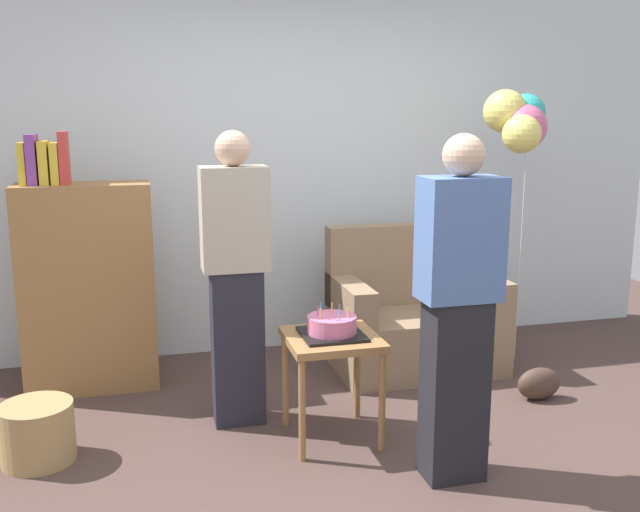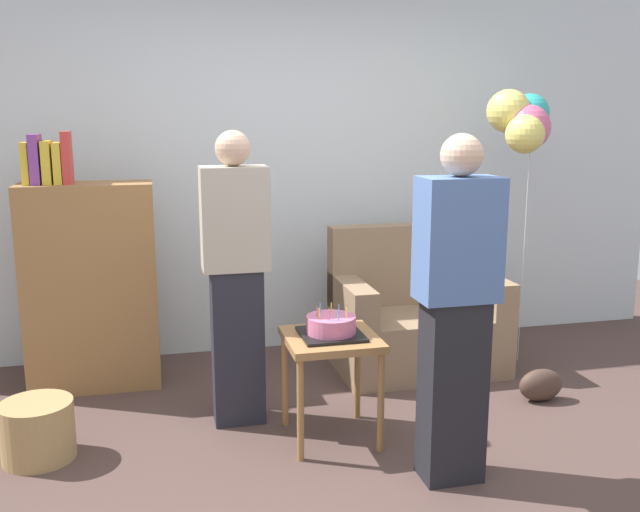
# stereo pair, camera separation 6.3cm
# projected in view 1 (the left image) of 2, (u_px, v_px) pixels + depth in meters

# --- Properties ---
(ground_plane) EXTENTS (8.00, 8.00, 0.00)m
(ground_plane) POSITION_uv_depth(u_px,v_px,m) (369.00, 475.00, 3.36)
(ground_plane) COLOR #4C3833
(wall_back) EXTENTS (6.00, 0.10, 2.70)m
(wall_back) POSITION_uv_depth(u_px,v_px,m) (282.00, 165.00, 5.04)
(wall_back) COLOR silver
(wall_back) RESTS_ON ground_plane
(couch) EXTENTS (1.10, 0.70, 0.96)m
(couch) POSITION_uv_depth(u_px,v_px,m) (413.00, 318.00, 4.77)
(couch) COLOR #8C7054
(couch) RESTS_ON ground_plane
(bookshelf) EXTENTS (0.80, 0.36, 1.61)m
(bookshelf) POSITION_uv_depth(u_px,v_px,m) (87.00, 284.00, 4.33)
(bookshelf) COLOR olive
(bookshelf) RESTS_ON ground_plane
(side_table) EXTENTS (0.48, 0.48, 0.57)m
(side_table) POSITION_uv_depth(u_px,v_px,m) (332.00, 351.00, 3.66)
(side_table) COLOR olive
(side_table) RESTS_ON ground_plane
(birthday_cake) EXTENTS (0.32, 0.32, 0.16)m
(birthday_cake) POSITION_uv_depth(u_px,v_px,m) (332.00, 326.00, 3.63)
(birthday_cake) COLOR black
(birthday_cake) RESTS_ON side_table
(person_blowing_candles) EXTENTS (0.36, 0.22, 1.63)m
(person_blowing_candles) POSITION_uv_depth(u_px,v_px,m) (236.00, 278.00, 3.81)
(person_blowing_candles) COLOR #23232D
(person_blowing_candles) RESTS_ON ground_plane
(person_holding_cake) EXTENTS (0.36, 0.22, 1.63)m
(person_holding_cake) POSITION_uv_depth(u_px,v_px,m) (457.00, 309.00, 3.20)
(person_holding_cake) COLOR black
(person_holding_cake) RESTS_ON ground_plane
(wicker_basket) EXTENTS (0.36, 0.36, 0.30)m
(wicker_basket) POSITION_uv_depth(u_px,v_px,m) (37.00, 433.00, 3.48)
(wicker_basket) COLOR #A88451
(wicker_basket) RESTS_ON ground_plane
(handbag) EXTENTS (0.28, 0.14, 0.20)m
(handbag) POSITION_uv_depth(u_px,v_px,m) (539.00, 384.00, 4.24)
(handbag) COLOR #473328
(handbag) RESTS_ON ground_plane
(balloon_bunch) EXTENTS (0.45, 0.45, 1.88)m
(balloon_bunch) POSITION_uv_depth(u_px,v_px,m) (519.00, 121.00, 4.64)
(balloon_bunch) COLOR silver
(balloon_bunch) RESTS_ON ground_plane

